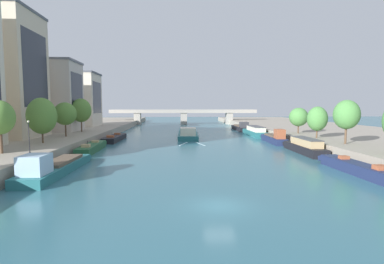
% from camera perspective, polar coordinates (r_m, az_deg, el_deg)
% --- Properties ---
extents(ground_plane, '(400.00, 400.00, 0.00)m').
position_cam_1_polar(ground_plane, '(24.31, 5.44, -14.27)').
color(ground_plane, '#336675').
extents(quay_left, '(36.00, 170.00, 1.95)m').
position_cam_1_polar(quay_left, '(85.44, -27.27, -0.24)').
color(quay_left, gray).
rests_on(quay_left, ground).
extents(quay_right, '(36.00, 170.00, 1.95)m').
position_cam_1_polar(quay_right, '(88.53, 25.05, 0.02)').
color(quay_right, gray).
rests_on(quay_right, ground).
extents(barge_midriver, '(5.77, 24.80, 2.87)m').
position_cam_1_polar(barge_midriver, '(77.06, -0.82, -0.27)').
color(barge_midriver, '#23666B').
rests_on(barge_midriver, ground).
extents(wake_behind_barge, '(5.60, 5.99, 0.03)m').
position_cam_1_polar(wake_behind_barge, '(62.10, -0.04, -2.35)').
color(wake_behind_barge, '#A5D1DB').
rests_on(wake_behind_barge, ground).
extents(moored_boat_left_lone, '(3.61, 16.22, 3.08)m').
position_cam_1_polar(moored_boat_left_lone, '(38.28, -25.45, -6.18)').
color(moored_boat_left_lone, '#23666B').
rests_on(moored_boat_left_lone, ground).
extents(moored_boat_left_end, '(2.84, 13.93, 2.36)m').
position_cam_1_polar(moored_boat_left_end, '(55.30, -19.07, -2.88)').
color(moored_boat_left_end, '#235633').
rests_on(moored_boat_left_end, ground).
extents(moored_boat_left_midway, '(3.27, 14.20, 2.28)m').
position_cam_1_polar(moored_boat_left_midway, '(70.38, -14.93, -1.15)').
color(moored_boat_left_midway, black).
rests_on(moored_boat_left_midway, ground).
extents(moored_boat_right_end, '(2.67, 13.74, 2.41)m').
position_cam_1_polar(moored_boat_right_end, '(40.15, 29.62, -6.16)').
color(moored_boat_right_end, '#1E284C').
rests_on(moored_boat_right_end, ground).
extents(moored_boat_right_far, '(2.97, 13.85, 2.63)m').
position_cam_1_polar(moored_boat_right_far, '(53.93, 21.23, -2.66)').
color(moored_boat_right_far, black).
rests_on(moored_boat_right_far, ground).
extents(moored_boat_right_upstream, '(2.88, 13.09, 3.29)m').
position_cam_1_polar(moored_boat_right_upstream, '(66.61, 15.83, -1.18)').
color(moored_boat_right_upstream, '#1E284C').
rests_on(moored_boat_right_upstream, ground).
extents(moored_boat_right_midway, '(3.64, 16.80, 2.64)m').
position_cam_1_polar(moored_boat_right_midway, '(81.66, 12.27, 0.09)').
color(moored_boat_right_midway, '#23666B').
rests_on(moored_boat_right_midway, ground).
extents(moored_boat_right_near, '(3.53, 16.21, 3.05)m').
position_cam_1_polar(moored_boat_right_near, '(98.37, 9.56, 0.88)').
color(moored_boat_right_near, black).
rests_on(moored_boat_right_near, ground).
extents(tree_left_third, '(3.64, 3.64, 6.87)m').
position_cam_1_polar(tree_left_third, '(44.63, -33.60, 2.37)').
color(tree_left_third, brown).
rests_on(tree_left_third, quay_left).
extents(tree_left_end_of_row, '(4.72, 4.72, 7.51)m').
position_cam_1_polar(tree_left_end_of_row, '(54.15, -27.43, 2.82)').
color(tree_left_end_of_row, brown).
rests_on(tree_left_end_of_row, quay_left).
extents(tree_left_second, '(4.40, 4.40, 6.89)m').
position_cam_1_polar(tree_left_second, '(63.72, -23.67, 3.30)').
color(tree_left_second, brown).
rests_on(tree_left_second, quay_left).
extents(tree_left_by_lamp, '(4.74, 4.74, 7.94)m').
position_cam_1_polar(tree_left_by_lamp, '(74.31, -20.96, 3.99)').
color(tree_left_by_lamp, brown).
rests_on(tree_left_by_lamp, quay_left).
extents(tree_right_far, '(4.06, 4.06, 7.13)m').
position_cam_1_polar(tree_right_far, '(53.05, 28.10, 3.03)').
color(tree_right_far, brown).
rests_on(tree_right_far, quay_right).
extents(tree_right_midway, '(3.80, 3.80, 6.06)m').
position_cam_1_polar(tree_right_midway, '(60.67, 23.40, 2.41)').
color(tree_right_midway, brown).
rests_on(tree_right_midway, quay_right).
extents(tree_right_third, '(4.13, 4.13, 5.77)m').
position_cam_1_polar(tree_right_third, '(69.80, 20.21, 2.78)').
color(tree_right_third, brown).
rests_on(tree_right_third, quay_right).
extents(lamppost_left_bank, '(0.28, 0.28, 4.28)m').
position_cam_1_polar(lamppost_left_bank, '(42.99, -29.39, -0.57)').
color(lamppost_left_bank, black).
rests_on(lamppost_left_bank, quay_left).
extents(building_left_tall, '(10.69, 12.57, 24.27)m').
position_cam_1_polar(building_left_tall, '(66.66, -32.42, 9.51)').
color(building_left_tall, beige).
rests_on(building_left_tall, quay_left).
extents(building_left_middle, '(16.47, 10.32, 17.14)m').
position_cam_1_polar(building_left_middle, '(79.71, -27.08, 6.31)').
color(building_left_middle, '#BCB2A8').
rests_on(building_left_middle, quay_left).
extents(building_left_corner, '(15.72, 12.02, 16.47)m').
position_cam_1_polar(building_left_corner, '(97.75, -22.47, 5.96)').
color(building_left_corner, beige).
rests_on(building_left_corner, quay_left).
extents(bridge_far, '(64.75, 4.40, 6.59)m').
position_cam_1_polar(bridge_far, '(128.97, -1.64, 3.39)').
color(bridge_far, '#9E998E').
rests_on(bridge_far, ground).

